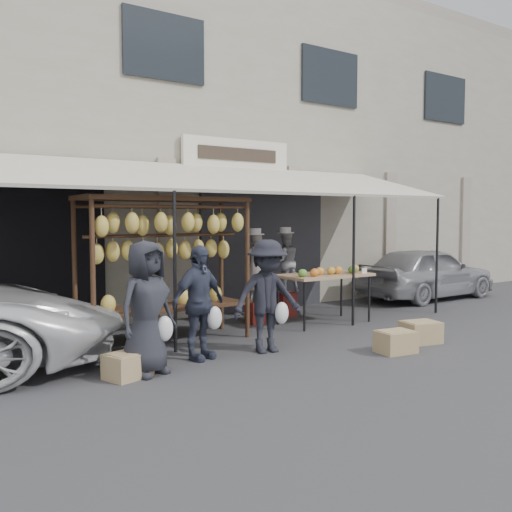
{
  "coord_description": "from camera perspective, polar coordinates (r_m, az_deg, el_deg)",
  "views": [
    {
      "loc": [
        -4.63,
        -6.11,
        1.94
      ],
      "look_at": [
        0.57,
        1.4,
        1.3
      ],
      "focal_mm": 40.0,
      "sensor_mm": 36.0,
      "label": 1
    }
  ],
  "objects": [
    {
      "name": "stool_right",
      "position": [
        11.08,
        2.92,
        -4.84
      ],
      "size": [
        0.42,
        0.42,
        0.47
      ],
      "primitive_type": "cube",
      "rotation": [
        0.0,
        0.0,
        0.32
      ],
      "color": "maroon",
      "rests_on": "ground_plane"
    },
    {
      "name": "awning",
      "position": [
        9.61,
        -5.82,
        7.76
      ],
      "size": [
        10.0,
        2.35,
        2.92
      ],
      "color": "#BDB6A7",
      "rests_on": "ground_plane"
    },
    {
      "name": "customer_right",
      "position": [
        8.11,
        1.13,
        -4.04
      ],
      "size": [
        1.13,
        0.77,
        1.61
      ],
      "primitive_type": "imported",
      "rotation": [
        0.0,
        0.0,
        -0.18
      ],
      "color": "black",
      "rests_on": "ground_plane"
    },
    {
      "name": "customer_left",
      "position": [
        7.1,
        -10.93,
        -5.12
      ],
      "size": [
        0.93,
        0.75,
        1.65
      ],
      "primitive_type": "imported",
      "rotation": [
        0.0,
        0.0,
        0.33
      ],
      "color": "#24252C",
      "rests_on": "ground_plane"
    },
    {
      "name": "vendor_left",
      "position": [
        10.22,
        -0.1,
        -1.14
      ],
      "size": [
        0.49,
        0.35,
        1.25
      ],
      "primitive_type": "imported",
      "rotation": [
        0.0,
        0.0,
        3.25
      ],
      "color": "slate",
      "rests_on": "stool_left"
    },
    {
      "name": "customer_mid",
      "position": [
        7.75,
        -5.77,
        -4.65
      ],
      "size": [
        0.98,
        0.61,
        1.55
      ],
      "primitive_type": "imported",
      "rotation": [
        0.0,
        0.0,
        0.28
      ],
      "color": "#353B4E",
      "rests_on": "ground_plane"
    },
    {
      "name": "crate_near_a",
      "position": [
        8.43,
        13.79,
        -8.34
      ],
      "size": [
        0.57,
        0.46,
        0.31
      ],
      "primitive_type": "cube",
      "rotation": [
        0.0,
        0.0,
        -0.14
      ],
      "color": "tan",
      "rests_on": "ground_plane"
    },
    {
      "name": "stool_left",
      "position": [
        10.33,
        -0.1,
        -5.7
      ],
      "size": [
        0.32,
        0.32,
        0.4
      ],
      "primitive_type": "cube",
      "rotation": [
        0.0,
        0.0,
        -0.14
      ],
      "color": "maroon",
      "rests_on": "ground_plane"
    },
    {
      "name": "crate_far",
      "position": [
        7.12,
        -12.7,
        -10.64
      ],
      "size": [
        0.6,
        0.52,
        0.3
      ],
      "primitive_type": "cube",
      "rotation": [
        0.0,
        0.0,
        0.3
      ],
      "color": "tan",
      "rests_on": "ground_plane"
    },
    {
      "name": "crate_near_b",
      "position": [
        9.16,
        16.15,
        -7.33
      ],
      "size": [
        0.62,
        0.52,
        0.33
      ],
      "primitive_type": "cube",
      "rotation": [
        0.0,
        0.0,
        -0.22
      ],
      "color": "tan",
      "rests_on": "ground_plane"
    },
    {
      "name": "vendor_right",
      "position": [
        10.99,
        2.93,
        -0.58
      ],
      "size": [
        0.68,
        0.6,
        1.18
      ],
      "primitive_type": "imported",
      "rotation": [
        0.0,
        0.0,
        2.83
      ],
      "color": "gray",
      "rests_on": "stool_right"
    },
    {
      "name": "ground_plane",
      "position": [
        7.91,
        2.4,
        -10.19
      ],
      "size": [
        90.0,
        90.0,
        0.0
      ],
      "primitive_type": "plane",
      "color": "#2D2D30"
    },
    {
      "name": "sedan",
      "position": [
        13.93,
        16.72,
        -1.6
      ],
      "size": [
        3.66,
        1.5,
        1.24
      ],
      "primitive_type": "imported",
      "rotation": [
        0.0,
        0.0,
        1.58
      ],
      "color": "gray",
      "rests_on": "ground_plane"
    },
    {
      "name": "banana_rack",
      "position": [
        8.72,
        -8.97,
        1.55
      ],
      "size": [
        2.6,
        0.9,
        2.24
      ],
      "color": "#3B2416",
      "rests_on": "ground_plane"
    },
    {
      "name": "shophouse",
      "position": [
        13.54,
        -14.71,
        11.12
      ],
      "size": [
        24.0,
        6.15,
        7.3
      ],
      "color": "#A39D8A",
      "rests_on": "ground_plane"
    },
    {
      "name": "produce_table",
      "position": [
        10.34,
        7.0,
        -1.94
      ],
      "size": [
        1.7,
        0.9,
        1.04
      ],
      "color": "#A37E57",
      "rests_on": "ground_plane"
    }
  ]
}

